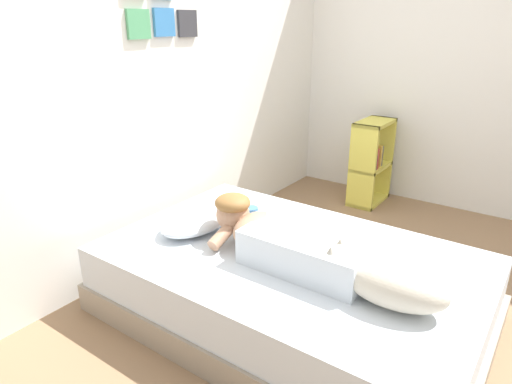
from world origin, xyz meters
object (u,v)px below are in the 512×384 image
person_lying (288,238)px  pillow (198,220)px  bed (290,285)px  dog (386,280)px  coffee_cup (251,213)px  bookshelf (371,162)px  cell_phone (273,244)px

person_lying → pillow: bearing=91.4°
bed → pillow: 0.67m
dog → coffee_cup: 1.07m
bookshelf → cell_phone: bearing=-174.6°
bed → coffee_cup: bearing=61.7°
bed → pillow: bearing=95.8°
dog → bookshelf: (2.01, 0.87, -0.12)m
pillow → coffee_cup: pillow is taller
pillow → coffee_cup: (0.30, -0.18, -0.02)m
coffee_cup → dog: bearing=-110.5°
bed → dog: 0.65m
dog → bookshelf: 2.19m
bed → person_lying: person_lying is taller
dog → cell_phone: bearing=77.1°
bed → cell_phone: (0.02, 0.13, 0.21)m
person_lying → dog: (-0.09, -0.56, -0.00)m
pillow → bookshelf: 1.96m
pillow → cell_phone: pillow is taller
pillow → cell_phone: 0.49m
pillow → dog: (-0.08, -1.18, 0.05)m
pillow → person_lying: bearing=-88.6°
pillow → coffee_cup: 0.35m
pillow → bookshelf: (1.93, -0.31, -0.07)m
bookshelf → dog: bearing=-156.6°
person_lying → dog: 0.57m
bed → cell_phone: cell_phone is taller
person_lying → coffee_cup: 0.53m
coffee_cup → bookshelf: (1.63, -0.13, -0.05)m
cell_phone → bed: bearing=-99.1°
bed → pillow: pillow is taller
person_lying → cell_phone: size_ratio=6.57×
bookshelf → pillow: bearing=170.9°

